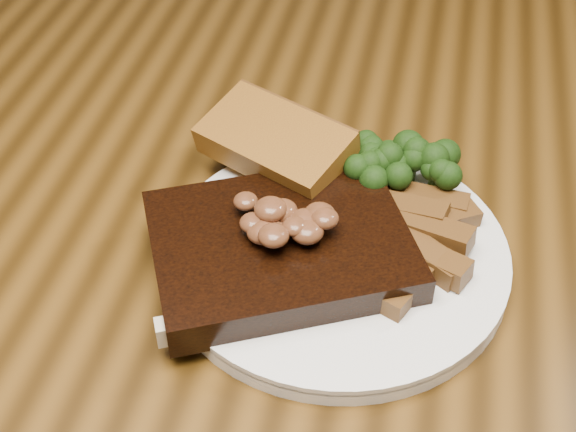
# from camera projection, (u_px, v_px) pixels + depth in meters

# --- Properties ---
(dining_table) EXTENTS (1.60, 0.90, 0.75)m
(dining_table) POSITION_uv_depth(u_px,v_px,m) (299.00, 314.00, 0.68)
(dining_table) COLOR #4E310F
(dining_table) RESTS_ON ground
(chair_far) EXTENTS (0.52, 0.52, 0.93)m
(chair_far) POSITION_uv_depth(u_px,v_px,m) (521.00, 64.00, 1.24)
(chair_far) COLOR black
(chair_far) RESTS_ON ground
(plate) EXTENTS (0.26, 0.26, 0.01)m
(plate) POSITION_uv_depth(u_px,v_px,m) (336.00, 256.00, 0.59)
(plate) COLOR white
(plate) RESTS_ON dining_table
(steak) EXTENTS (0.22, 0.20, 0.03)m
(steak) POSITION_uv_depth(u_px,v_px,m) (280.00, 247.00, 0.57)
(steak) COLOR black
(steak) RESTS_ON plate
(steak_bone) EXTENTS (0.13, 0.07, 0.02)m
(steak_bone) POSITION_uv_depth(u_px,v_px,m) (261.00, 317.00, 0.53)
(steak_bone) COLOR #C3B797
(steak_bone) RESTS_ON plate
(mushroom_pile) EXTENTS (0.07, 0.07, 0.03)m
(mushroom_pile) POSITION_uv_depth(u_px,v_px,m) (284.00, 215.00, 0.56)
(mushroom_pile) COLOR brown
(mushroom_pile) RESTS_ON steak
(garlic_bread) EXTENTS (0.13, 0.11, 0.03)m
(garlic_bread) POSITION_uv_depth(u_px,v_px,m) (276.00, 162.00, 0.65)
(garlic_bread) COLOR #895E18
(garlic_bread) RESTS_ON plate
(potato_wedges) EXTENTS (0.10, 0.10, 0.02)m
(potato_wedges) POSITION_uv_depth(u_px,v_px,m) (432.00, 242.00, 0.58)
(potato_wedges) COLOR brown
(potato_wedges) RESTS_ON plate
(broccoli_cluster) EXTENTS (0.07, 0.07, 0.04)m
(broccoli_cluster) POSITION_uv_depth(u_px,v_px,m) (400.00, 172.00, 0.63)
(broccoli_cluster) COLOR #17320B
(broccoli_cluster) RESTS_ON plate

